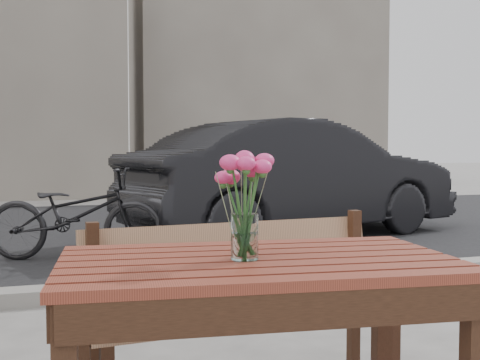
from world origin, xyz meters
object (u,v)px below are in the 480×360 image
object	(u,v)px
parked_car	(294,179)
main_vase	(245,192)
main_table	(258,297)
bicycle	(75,214)

from	to	relation	value
parked_car	main_vase	bearing A→B (deg)	140.97
main_table	bicycle	size ratio (longest dim) A/B	0.74
main_table	bicycle	xyz separation A→B (m)	(-0.43, 4.60, -0.19)
main_vase	parked_car	bearing A→B (deg)	66.04
main_vase	bicycle	world-z (taller)	main_vase
parked_car	main_table	bearing A→B (deg)	141.36
main_table	bicycle	bearing A→B (deg)	101.32
main_table	main_vase	xyz separation A→B (m)	(-0.05, -0.02, 0.36)
main_table	parked_car	xyz separation A→B (m)	(2.44, 5.60, 0.09)
main_vase	bicycle	size ratio (longest dim) A/B	0.19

